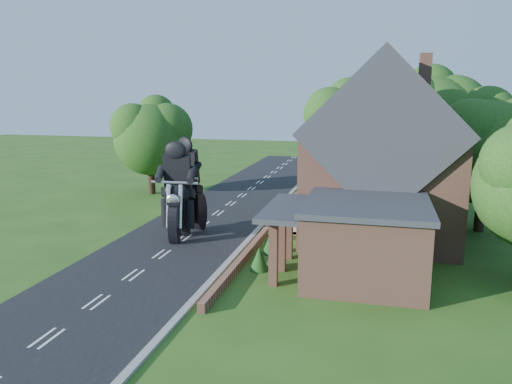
% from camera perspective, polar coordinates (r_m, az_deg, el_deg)
% --- Properties ---
extents(ground, '(120.00, 120.00, 0.00)m').
position_cam_1_polar(ground, '(25.72, -10.72, -7.03)').
color(ground, '#284F16').
rests_on(ground, ground).
extents(road, '(7.00, 80.00, 0.02)m').
position_cam_1_polar(road, '(25.72, -10.72, -7.01)').
color(road, black).
rests_on(road, ground).
extents(kerb, '(0.30, 80.00, 0.12)m').
position_cam_1_polar(kerb, '(24.45, -2.86, -7.67)').
color(kerb, gray).
rests_on(kerb, ground).
extents(garden_wall, '(0.30, 22.00, 0.40)m').
position_cam_1_polar(garden_wall, '(28.87, 1.27, -4.38)').
color(garden_wall, '#95604B').
rests_on(garden_wall, ground).
extents(house, '(9.54, 8.64, 10.24)m').
position_cam_1_polar(house, '(28.34, 14.09, 3.55)').
color(house, '#95604B').
rests_on(house, ground).
extents(annex, '(7.05, 5.94, 3.44)m').
position_cam_1_polar(annex, '(22.21, 12.09, -5.27)').
color(annex, '#95604B').
rests_on(annex, ground).
extents(tree_house_right, '(6.51, 6.00, 8.40)m').
position_cam_1_polar(tree_house_right, '(31.47, 25.50, 5.08)').
color(tree_house_right, black).
rests_on(tree_house_right, ground).
extents(tree_behind_house, '(7.81, 7.20, 10.08)m').
position_cam_1_polar(tree_behind_house, '(38.47, 19.84, 8.01)').
color(tree_behind_house, black).
rests_on(tree_behind_house, ground).
extents(tree_behind_left, '(6.94, 6.40, 9.16)m').
position_cam_1_polar(tree_behind_left, '(39.36, 10.83, 7.82)').
color(tree_behind_left, black).
rests_on(tree_behind_left, ground).
extents(tree_far_road, '(6.08, 5.60, 7.84)m').
position_cam_1_polar(tree_far_road, '(40.25, -11.50, 6.59)').
color(tree_far_road, black).
rests_on(tree_far_road, ground).
extents(shrub_a, '(0.90, 0.90, 1.10)m').
position_cam_1_polar(shrub_a, '(22.97, 0.38, -7.64)').
color(shrub_a, '#143A12').
rests_on(shrub_a, ground).
extents(shrub_b, '(0.90, 0.90, 1.10)m').
position_cam_1_polar(shrub_b, '(25.28, 1.72, -5.85)').
color(shrub_b, '#143A12').
rests_on(shrub_b, ground).
extents(shrub_c, '(0.90, 0.90, 1.10)m').
position_cam_1_polar(shrub_c, '(27.63, 2.84, -4.36)').
color(shrub_c, '#143A12').
rests_on(shrub_c, ground).
extents(shrub_d, '(0.90, 0.90, 1.10)m').
position_cam_1_polar(shrub_d, '(32.40, 4.57, -2.02)').
color(shrub_d, '#143A12').
rests_on(shrub_d, ground).
extents(shrub_e, '(0.90, 0.90, 1.10)m').
position_cam_1_polar(shrub_e, '(34.80, 5.25, -1.10)').
color(shrub_e, '#143A12').
rests_on(shrub_e, ground).
extents(shrub_f, '(0.90, 0.90, 1.10)m').
position_cam_1_polar(shrub_f, '(37.22, 5.85, -0.29)').
color(shrub_f, '#143A12').
rests_on(shrub_f, ground).
extents(motorcycle_lead, '(0.53, 1.78, 1.64)m').
position_cam_1_polar(motorcycle_lead, '(27.76, -8.78, -3.83)').
color(motorcycle_lead, black).
rests_on(motorcycle_lead, ground).
extents(motorcycle_follow, '(1.21, 1.81, 1.67)m').
position_cam_1_polar(motorcycle_follow, '(29.12, -7.59, -3.04)').
color(motorcycle_follow, black).
rests_on(motorcycle_follow, ground).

